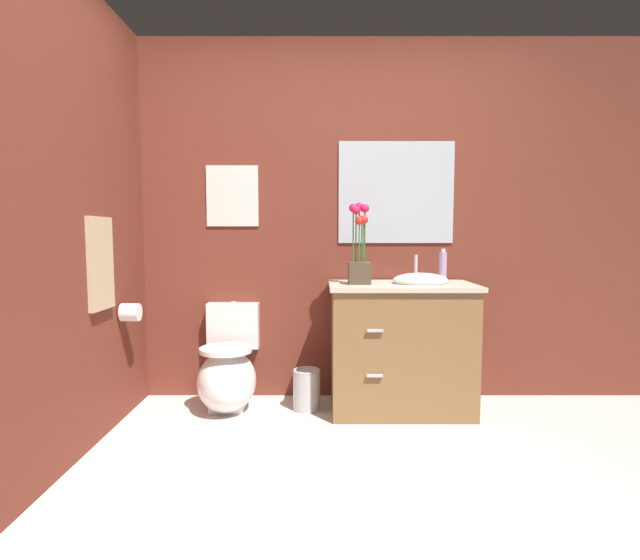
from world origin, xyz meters
TOP-DOWN VIEW (x-y plane):
  - ground_plane at (0.00, 0.00)m, footprint 9.25×9.25m
  - wall_back at (0.20, 1.57)m, footprint 4.32×0.05m
  - wall_left at (-1.41, 0.46)m, footprint 0.05×4.32m
  - toilet at (-0.76, 1.27)m, footprint 0.38×0.59m
  - vanity_cabinet at (0.39, 1.24)m, footprint 0.94×0.56m
  - flower_vase at (0.11, 1.21)m, footprint 0.14×0.14m
  - soap_bottle at (0.68, 1.36)m, footprint 0.05×0.05m
  - trash_bin at (-0.23, 1.25)m, footprint 0.18×0.18m
  - wall_poster at (-0.76, 1.54)m, footprint 0.36×0.01m
  - wall_mirror at (0.38, 1.54)m, footprint 0.80×0.01m
  - hanging_towel at (-1.37, 0.80)m, footprint 0.03×0.28m
  - toilet_paper_roll at (-1.32, 1.07)m, footprint 0.11×0.11m

SIDE VIEW (x-z plane):
  - ground_plane at x=0.00m, z-range 0.00..0.00m
  - trash_bin at x=-0.23m, z-range 0.00..0.27m
  - toilet at x=-0.76m, z-range -0.10..0.59m
  - vanity_cabinet at x=0.39m, z-range -0.08..0.94m
  - toilet_paper_roll at x=-1.32m, z-range 0.62..0.74m
  - soap_bottle at x=0.68m, z-range 0.83..1.06m
  - hanging_towel at x=-1.37m, z-range 0.74..1.26m
  - flower_vase at x=0.11m, z-range 0.77..1.29m
  - wall_back at x=0.20m, z-range 0.00..2.50m
  - wall_left at x=-1.41m, z-range 0.00..2.50m
  - wall_poster at x=-0.76m, z-range 1.22..1.64m
  - wall_mirror at x=0.38m, z-range 1.10..1.80m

